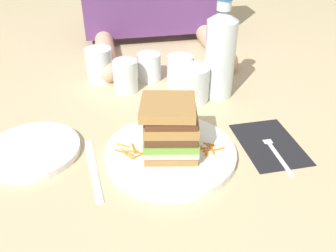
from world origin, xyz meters
TOP-DOWN VIEW (x-y plane):
  - ground_plane at (0.00, 0.00)m, footprint 3.00×3.00m
  - main_plate at (0.00, 0.01)m, footprint 0.27×0.27m
  - sandwich at (-0.00, 0.01)m, footprint 0.13×0.13m
  - carrot_shred_0 at (-0.07, 0.00)m, footprint 0.03×0.02m
  - carrot_shred_1 at (-0.10, 0.02)m, footprint 0.01×0.02m
  - carrot_shred_2 at (-0.09, 0.00)m, footprint 0.02×0.02m
  - carrot_shred_3 at (-0.08, 0.01)m, footprint 0.02×0.02m
  - carrot_shred_4 at (-0.08, 0.02)m, footprint 0.03×0.01m
  - carrot_shred_5 at (-0.07, 0.03)m, footprint 0.01×0.03m
  - carrot_shred_6 at (-0.10, 0.02)m, footprint 0.03×0.02m
  - carrot_shred_7 at (-0.10, 0.04)m, footprint 0.03×0.02m
  - carrot_shred_8 at (-0.08, 0.02)m, footprint 0.02×0.01m
  - carrot_shred_9 at (-0.07, 0.01)m, footprint 0.02×0.01m
  - carrot_shred_10 at (0.07, -0.02)m, footprint 0.01×0.02m
  - carrot_shred_11 at (0.07, -0.01)m, footprint 0.01×0.02m
  - carrot_shred_12 at (0.08, -0.01)m, footprint 0.00×0.02m
  - carrot_shred_13 at (0.06, 0.00)m, footprint 0.01×0.02m
  - carrot_shred_14 at (0.06, -0.00)m, footprint 0.03×0.01m
  - carrot_shred_15 at (0.08, 0.00)m, footprint 0.01×0.02m
  - carrot_shred_16 at (0.08, -0.01)m, footprint 0.03×0.00m
  - carrot_shred_17 at (0.09, 0.01)m, footprint 0.02×0.01m
  - carrot_shred_18 at (0.10, -0.01)m, footprint 0.03×0.01m
  - carrot_shred_19 at (0.08, 0.01)m, footprint 0.01×0.02m
  - napkin_dark at (0.22, 0.01)m, footprint 0.13×0.18m
  - fork at (0.22, -0.01)m, footprint 0.02×0.17m
  - knife at (-0.16, -0.01)m, footprint 0.04×0.20m
  - juice_glass at (0.10, 0.23)m, footprint 0.08×0.08m
  - water_bottle at (0.18, 0.25)m, footprint 0.08×0.08m
  - empty_tumbler_0 at (0.09, 0.33)m, footprint 0.07×0.07m
  - empty_tumbler_1 at (-0.13, 0.40)m, footprint 0.07×0.07m
  - empty_tumbler_2 at (-0.06, 0.32)m, footprint 0.07×0.07m
  - empty_tumbler_3 at (0.01, 0.37)m, footprint 0.07×0.07m
  - side_plate at (-0.28, 0.07)m, footprint 0.20×0.20m

SIDE VIEW (x-z plane):
  - ground_plane at x=0.00m, z-range 0.00..0.00m
  - napkin_dark at x=0.22m, z-range 0.00..0.00m
  - knife at x=-0.16m, z-range 0.00..0.00m
  - fork at x=0.22m, z-range 0.00..0.01m
  - side_plate at x=-0.28m, z-range 0.00..0.01m
  - main_plate at x=0.00m, z-range 0.00..0.02m
  - carrot_shred_17 at x=0.09m, z-range 0.02..0.02m
  - carrot_shred_8 at x=-0.08m, z-range 0.02..0.02m
  - carrot_shred_9 at x=-0.07m, z-range 0.02..0.02m
  - carrot_shred_6 at x=-0.10m, z-range 0.02..0.02m
  - carrot_shred_0 at x=-0.07m, z-range 0.02..0.02m
  - carrot_shred_16 at x=0.08m, z-range 0.02..0.02m
  - carrot_shred_13 at x=0.06m, z-range 0.02..0.02m
  - carrot_shred_1 at x=-0.10m, z-range 0.02..0.02m
  - carrot_shred_19 at x=0.08m, z-range 0.02..0.02m
  - carrot_shred_3 at x=-0.08m, z-range 0.02..0.02m
  - carrot_shred_4 at x=-0.08m, z-range 0.02..0.02m
  - carrot_shred_18 at x=0.10m, z-range 0.02..0.02m
  - carrot_shred_11 at x=0.07m, z-range 0.02..0.02m
  - carrot_shred_7 at x=-0.10m, z-range 0.02..0.02m
  - carrot_shred_12 at x=0.08m, z-range 0.02..0.02m
  - carrot_shred_15 at x=0.08m, z-range 0.02..0.02m
  - carrot_shred_14 at x=0.06m, z-range 0.02..0.02m
  - carrot_shred_5 at x=-0.07m, z-range 0.02..0.02m
  - carrot_shred_2 at x=-0.09m, z-range 0.02..0.02m
  - carrot_shred_10 at x=0.07m, z-range 0.02..0.02m
  - empty_tumbler_3 at x=0.01m, z-range 0.00..0.08m
  - juice_glass at x=0.10m, z-range -0.01..0.09m
  - empty_tumbler_0 at x=0.09m, z-range 0.00..0.08m
  - empty_tumbler_2 at x=-0.06m, z-range 0.00..0.09m
  - empty_tumbler_1 at x=-0.13m, z-range 0.00..0.09m
  - sandwich at x=0.00m, z-range 0.01..0.13m
  - water_bottle at x=0.18m, z-range -0.01..0.25m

